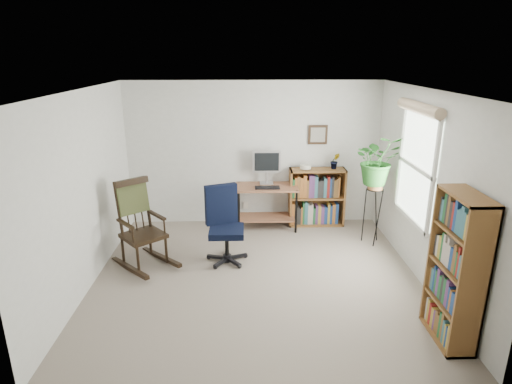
{
  "coord_description": "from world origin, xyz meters",
  "views": [
    {
      "loc": [
        -0.15,
        -4.99,
        2.8
      ],
      "look_at": [
        0.0,
        0.4,
        1.05
      ],
      "focal_mm": 30.0,
      "sensor_mm": 36.0,
      "label": 1
    }
  ],
  "objects_px": {
    "rocking_chair": "(143,224)",
    "low_bookshelf": "(317,197)",
    "tall_bookshelf": "(456,270)",
    "desk": "(267,207)",
    "office_chair": "(226,225)"
  },
  "relations": [
    {
      "from": "rocking_chair",
      "to": "low_bookshelf",
      "type": "bearing_deg",
      "value": -11.71
    },
    {
      "from": "rocking_chair",
      "to": "tall_bookshelf",
      "type": "xyz_separation_m",
      "value": [
        3.45,
        -1.68,
        0.17
      ]
    },
    {
      "from": "desk",
      "to": "low_bookshelf",
      "type": "xyz_separation_m",
      "value": [
        0.85,
        0.12,
        0.13
      ]
    },
    {
      "from": "office_chair",
      "to": "rocking_chair",
      "type": "bearing_deg",
      "value": 163.68
    },
    {
      "from": "low_bookshelf",
      "to": "rocking_chair",
      "type": "bearing_deg",
      "value": -151.1
    },
    {
      "from": "rocking_chair",
      "to": "desk",
      "type": "bearing_deg",
      "value": -3.67
    },
    {
      "from": "rocking_chair",
      "to": "low_bookshelf",
      "type": "relative_size",
      "value": 1.25
    },
    {
      "from": "office_chair",
      "to": "desk",
      "type": "bearing_deg",
      "value": 42.37
    },
    {
      "from": "desk",
      "to": "office_chair",
      "type": "relative_size",
      "value": 0.93
    },
    {
      "from": "desk",
      "to": "tall_bookshelf",
      "type": "xyz_separation_m",
      "value": [
        1.71,
        -2.99,
        0.42
      ]
    },
    {
      "from": "desk",
      "to": "office_chair",
      "type": "bearing_deg",
      "value": -116.86
    },
    {
      "from": "office_chair",
      "to": "tall_bookshelf",
      "type": "distance_m",
      "value": 2.93
    },
    {
      "from": "desk",
      "to": "tall_bookshelf",
      "type": "distance_m",
      "value": 3.47
    },
    {
      "from": "desk",
      "to": "office_chair",
      "type": "xyz_separation_m",
      "value": [
        -0.62,
        -1.22,
        0.18
      ]
    },
    {
      "from": "tall_bookshelf",
      "to": "rocking_chair",
      "type": "bearing_deg",
      "value": 154.03
    }
  ]
}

